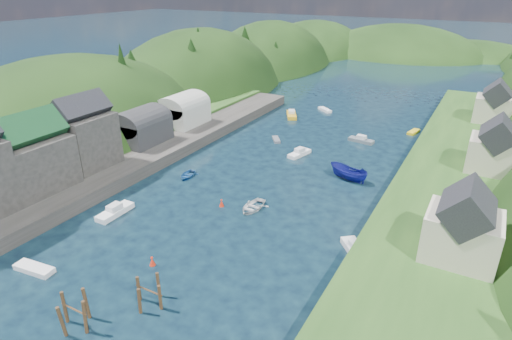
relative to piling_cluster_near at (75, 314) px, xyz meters
The scene contains 14 objects.
ground 52.25m from the piling_cluster_near, 88.24° to the left, with size 600.00×600.00×0.00m, color black.
hillside_left 89.07m from the piling_cluster_near, 119.34° to the left, with size 44.00×245.56×52.00m.
far_hills 176.65m from the piling_cluster_near, 89.08° to the left, with size 103.00×68.00×44.00m.
hill_trees 67.13m from the piling_cluster_near, 88.06° to the left, with size 91.09×147.98×12.42m.
quay_left 31.54m from the piling_cluster_near, 135.25° to the left, with size 12.00×110.00×2.00m, color #2D2B28.
terrace_left_grass 36.84m from the piling_cluster_near, 142.94° to the left, with size 12.00×110.00×2.50m, color #234719.
boat_sheds 48.04m from the piling_cluster_near, 120.63° to the left, with size 7.00×21.00×7.50m.
terrace_right 49.89m from the piling_cluster_near, 57.78° to the left, with size 16.00×120.00×2.40m, color #234719.
right_bank_cottages 58.73m from the piling_cluster_near, 59.64° to the left, with size 9.00×59.24×8.41m.
piling_cluster_near is the anchor object (origin of this frame).
piling_cluster_far 6.61m from the piling_cluster_near, 55.54° to the left, with size 3.19×2.98×3.30m.
channel_buoy_near 10.28m from the piling_cluster_near, 91.43° to the left, with size 0.70×0.70×1.10m.
channel_buoy_far 25.07m from the piling_cluster_near, 92.16° to the left, with size 0.70×0.70×1.10m.
moored_boats 24.77m from the piling_cluster_near, 86.53° to the left, with size 35.16×89.72×2.44m.
Camera 1 is at (26.70, -20.05, 28.57)m, focal length 30.00 mm.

